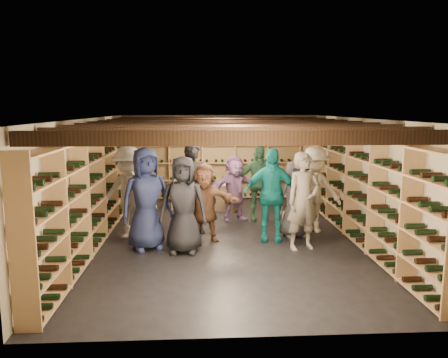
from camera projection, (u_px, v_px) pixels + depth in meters
name	position (u px, v px, depth m)	size (l,w,h in m)	color
ground	(227.00, 236.00, 8.96)	(8.00, 8.00, 0.00)	black
walls	(227.00, 179.00, 8.77)	(5.52, 8.02, 2.40)	tan
ceiling	(227.00, 119.00, 8.58)	(5.50, 8.00, 0.01)	beige
ceiling_joists	(227.00, 126.00, 8.60)	(5.40, 7.12, 0.18)	black
wine_rack_left	(98.00, 186.00, 8.65)	(0.32, 7.50, 2.15)	#9D714C
wine_rack_right	(352.00, 184.00, 8.93)	(0.32, 7.50, 2.15)	#9D714C
wine_rack_back	(219.00, 162.00, 12.56)	(4.70, 0.30, 2.15)	#9D714C
crate_stack_left	(182.00, 196.00, 11.33)	(0.54, 0.40, 0.68)	tan
crate_stack_right	(227.00, 198.00, 11.15)	(0.59, 0.50, 0.68)	tan
crate_loose	(295.00, 216.00, 10.32)	(0.50, 0.33, 0.17)	tan
person_0	(183.00, 205.00, 7.83)	(0.86, 0.56, 1.77)	black
person_1	(194.00, 189.00, 9.04)	(0.69, 0.45, 1.90)	black
person_3	(314.00, 190.00, 9.14)	(1.17, 0.67, 1.81)	beige
person_4	(271.00, 195.00, 8.59)	(1.08, 0.45, 1.84)	#0F7A78
person_5	(204.00, 202.00, 8.59)	(1.43, 0.46, 1.54)	brown
person_6	(146.00, 199.00, 8.01)	(0.93, 0.61, 1.91)	#1C254D
person_7	(303.00, 201.00, 8.03)	(0.66, 0.44, 1.82)	gray
person_9	(129.00, 193.00, 8.73)	(1.20, 0.69, 1.85)	#AFADA0
person_10	(258.00, 183.00, 10.15)	(1.03, 0.43, 1.76)	#285336
person_11	(235.00, 188.00, 10.14)	(1.42, 0.45, 1.53)	#855C93
person_12	(295.00, 199.00, 8.81)	(0.77, 0.50, 1.57)	#303034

